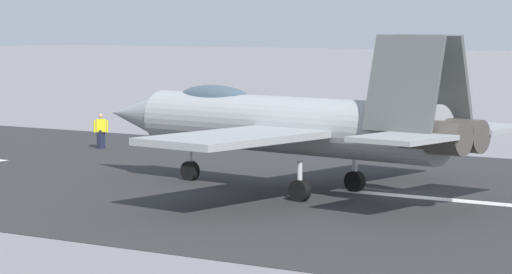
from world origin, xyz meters
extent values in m
plane|color=gray|center=(0.00, 0.00, 0.00)|extent=(400.00, 400.00, 0.00)
cube|color=#2D2C2D|center=(0.00, 0.00, 0.01)|extent=(240.00, 26.00, 0.02)
cube|color=white|center=(-0.54, 0.00, 0.02)|extent=(8.00, 0.70, 0.00)
cylinder|color=#979A9B|center=(4.62, 1.28, 2.42)|extent=(12.77, 3.60, 2.05)
cone|color=#979A9B|center=(12.33, 0.32, 2.42)|extent=(3.11, 2.09, 1.74)
ellipsoid|color=#3F5160|center=(8.15, 0.84, 3.19)|extent=(3.71, 1.54, 1.10)
cylinder|color=#47423D|center=(-1.73, 2.63, 2.42)|extent=(2.32, 1.36, 1.10)
cylinder|color=#47423D|center=(-1.86, 1.54, 2.42)|extent=(2.32, 1.36, 1.10)
cube|color=#979A9B|center=(4.14, 5.47, 2.32)|extent=(4.14, 6.53, 0.24)
cube|color=#979A9B|center=(3.12, -2.67, 2.32)|extent=(4.14, 6.53, 0.24)
cube|color=#979A9B|center=(-1.50, 4.46, 2.52)|extent=(2.73, 3.08, 0.16)
cube|color=#979A9B|center=(-2.09, -0.30, 2.52)|extent=(2.73, 3.08, 0.16)
cube|color=#4E5251|center=(-0.72, 2.85, 4.12)|extent=(2.70, 1.26, 3.14)
cube|color=#4E5251|center=(-0.95, 1.07, 4.12)|extent=(2.70, 1.26, 3.14)
cylinder|color=silver|center=(9.44, 0.68, 0.70)|extent=(0.18, 0.18, 1.40)
cylinder|color=black|center=(9.44, 0.68, 0.38)|extent=(0.79, 0.39, 0.76)
cylinder|color=silver|center=(3.04, 3.09, 0.70)|extent=(0.18, 0.18, 1.40)
cylinder|color=black|center=(3.04, 3.09, 0.38)|extent=(0.79, 0.39, 0.76)
cylinder|color=silver|center=(2.64, -0.09, 0.70)|extent=(0.18, 0.18, 1.40)
cylinder|color=black|center=(2.64, -0.09, 0.38)|extent=(0.79, 0.39, 0.76)
cube|color=#1E2338|center=(19.97, -6.40, 0.45)|extent=(0.24, 0.36, 0.91)
cube|color=yellow|center=(19.97, -6.40, 1.13)|extent=(0.51, 0.51, 0.62)
sphere|color=tan|center=(19.97, -6.40, 1.60)|extent=(0.22, 0.22, 0.22)
cylinder|color=yellow|center=(20.19, -6.19, 1.09)|extent=(0.10, 0.10, 0.58)
cylinder|color=yellow|center=(19.76, -6.61, 1.09)|extent=(0.10, 0.10, 0.58)
cone|color=orange|center=(10.98, -13.09, 0.28)|extent=(0.44, 0.44, 0.55)
camera|label=1|loc=(-18.15, 38.10, 6.13)|focal=85.19mm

